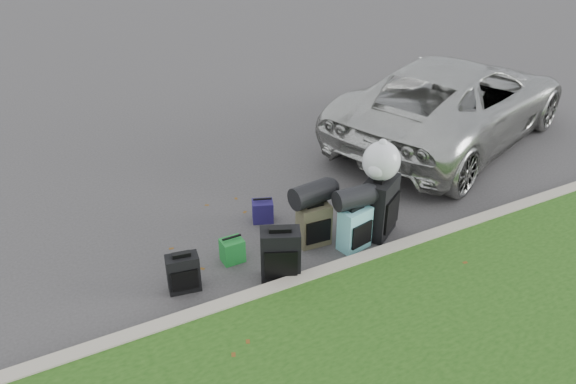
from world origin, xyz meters
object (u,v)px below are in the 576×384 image
suitcase_olive (314,225)px  suitcase_teal (355,229)px  suv (455,100)px  suitcase_small_black (183,273)px  tote_green (232,250)px  suitcase_large_black_left (280,255)px  tote_navy (263,211)px  suitcase_large_black_right (379,207)px

suitcase_olive → suitcase_teal: size_ratio=0.97×
suv → suitcase_small_black: (-5.63, -1.85, -0.50)m
suitcase_small_black → tote_green: size_ratio=1.51×
suv → suitcase_small_black: suv is taller
suv → suitcase_olive: bearing=93.6°
suitcase_large_black_left → suitcase_teal: 1.12m
suitcase_teal → suv: bearing=19.3°
suitcase_olive → suitcase_large_black_left: bearing=-143.3°
suv → tote_navy: size_ratio=17.52×
suv → suitcase_large_black_right: bearing=102.2°
suitcase_olive → suitcase_teal: bearing=-35.1°
suv → suitcase_large_black_right: (-2.98, -1.92, -0.33)m
suitcase_large_black_left → suitcase_large_black_right: size_ratio=0.82×
suitcase_large_black_left → suitcase_teal: bearing=30.7°
tote_green → suitcase_olive: bearing=-7.5°
suv → suitcase_large_black_right: suv is taller
suitcase_teal → suitcase_small_black: bearing=163.0°
suv → suitcase_teal: (-3.45, -2.06, -0.45)m
suitcase_teal → tote_green: size_ratio=1.89×
suitcase_olive → suitcase_small_black: bearing=-171.9°
suv → suitcase_large_black_left: (-4.57, -2.18, -0.40)m
suitcase_small_black → suitcase_large_black_right: suitcase_large_black_right is taller
suv → tote_green: size_ratio=17.40×
suitcase_olive → tote_navy: size_ratio=1.85×
suitcase_large_black_left → suitcase_large_black_right: bearing=33.7°
suv → suitcase_large_black_left: 5.08m
suitcase_teal → tote_green: suitcase_teal is taller
suitcase_large_black_left → suitcase_teal: size_ratio=1.16×
suitcase_small_black → tote_green: bearing=29.5°
suitcase_teal → tote_navy: suitcase_teal is taller
suitcase_teal → tote_navy: (-0.75, 1.13, -0.14)m
suitcase_small_black → suitcase_teal: 2.20m
suitcase_teal → tote_green: bearing=151.2°
suitcase_olive → tote_navy: 0.88m
tote_navy → suv: bearing=33.6°
suitcase_large_black_left → tote_navy: 1.32m
suitcase_large_black_right → suitcase_teal: bearing=163.5°
suitcase_small_black → suitcase_olive: 1.79m
suitcase_small_black → suitcase_teal: size_ratio=0.80×
suv → suitcase_olive: suv is taller
suitcase_small_black → suitcase_large_black_right: (2.65, -0.07, 0.18)m
suitcase_small_black → suv: bearing=28.0°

